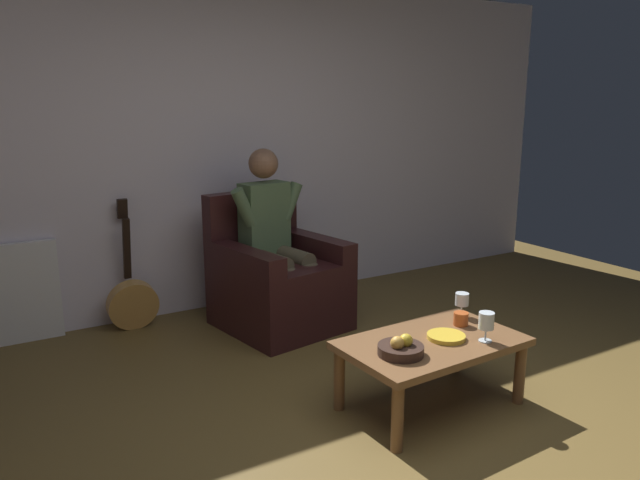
% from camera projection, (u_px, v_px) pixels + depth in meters
% --- Properties ---
extents(ground_plane, '(7.64, 7.64, 0.00)m').
position_uv_depth(ground_plane, '(448.00, 473.00, 2.71)').
color(ground_plane, brown).
extents(wall_back, '(6.77, 0.06, 2.54)m').
position_uv_depth(wall_back, '(216.00, 147.00, 4.68)').
color(wall_back, silver).
rests_on(wall_back, ground).
extents(armchair, '(0.89, 0.93, 0.96)m').
position_uv_depth(armchair, '(277.00, 282.00, 4.42)').
color(armchair, black).
rests_on(armchair, ground).
extents(person_seated, '(0.61, 0.59, 1.29)m').
position_uv_depth(person_seated, '(274.00, 233.00, 4.36)').
color(person_seated, '#4F6744').
rests_on(person_seated, ground).
extents(coffee_table, '(0.99, 0.62, 0.38)m').
position_uv_depth(coffee_table, '(432.00, 349.00, 3.23)').
color(coffee_table, brown).
rests_on(coffee_table, ground).
extents(guitar, '(0.36, 0.21, 0.95)m').
position_uv_depth(guitar, '(132.00, 300.00, 4.38)').
color(guitar, '#BB8641').
rests_on(guitar, ground).
extents(radiator, '(0.52, 0.06, 0.69)m').
position_uv_depth(radiator, '(19.00, 293.00, 4.11)').
color(radiator, white).
rests_on(radiator, ground).
extents(wine_glass_near, '(0.08, 0.08, 0.16)m').
position_uv_depth(wine_glass_near, '(486.00, 322.00, 3.18)').
color(wine_glass_near, silver).
rests_on(wine_glass_near, coffee_table).
extents(wine_glass_far, '(0.08, 0.08, 0.14)m').
position_uv_depth(wine_glass_far, '(462.00, 301.00, 3.55)').
color(wine_glass_far, silver).
rests_on(wine_glass_far, coffee_table).
extents(fruit_bowl, '(0.23, 0.23, 0.11)m').
position_uv_depth(fruit_bowl, '(401.00, 348.00, 3.03)').
color(fruit_bowl, '#32211A').
rests_on(fruit_bowl, coffee_table).
extents(decorative_dish, '(0.20, 0.20, 0.02)m').
position_uv_depth(decorative_dish, '(446.00, 337.00, 3.24)').
color(decorative_dish, gold).
rests_on(decorative_dish, coffee_table).
extents(candle_jar, '(0.08, 0.08, 0.07)m').
position_uv_depth(candle_jar, '(461.00, 319.00, 3.42)').
color(candle_jar, '#B85021').
rests_on(candle_jar, coffee_table).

